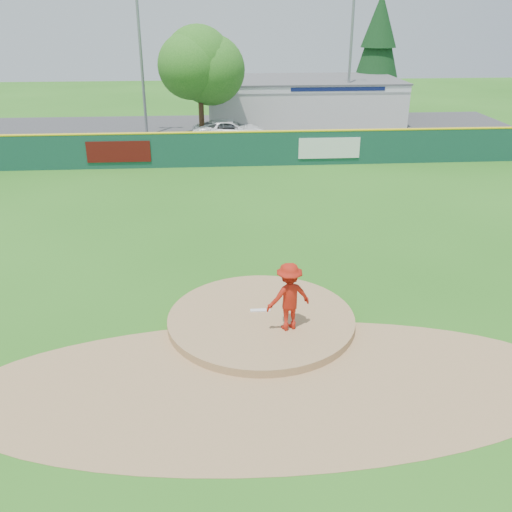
{
  "coord_description": "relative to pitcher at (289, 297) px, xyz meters",
  "views": [
    {
      "loc": [
        -1.25,
        -14.58,
        8.63
      ],
      "look_at": [
        0.0,
        2.0,
        1.3
      ],
      "focal_mm": 40.0,
      "sensor_mm": 36.0,
      "label": 1
    }
  ],
  "objects": [
    {
      "name": "ground",
      "position": [
        -0.71,
        0.72,
        -1.24
      ],
      "size": [
        120.0,
        120.0,
        0.0
      ],
      "primitive_type": "plane",
      "color": "#286B19",
      "rests_on": "ground"
    },
    {
      "name": "light_pole_left",
      "position": [
        -6.71,
        27.72,
        4.81
      ],
      "size": [
        1.75,
        0.25,
        11.0
      ],
      "color": "gray",
      "rests_on": "ground"
    },
    {
      "name": "infield_dirt_arc",
      "position": [
        -0.71,
        -2.28,
        -1.24
      ],
      "size": [
        15.4,
        15.4,
        0.01
      ],
      "primitive_type": "cylinder",
      "color": "#9E774C",
      "rests_on": "ground"
    },
    {
      "name": "light_pole_right",
      "position": [
        8.29,
        29.72,
        4.3
      ],
      "size": [
        1.75,
        0.25,
        10.0
      ],
      "color": "gray",
      "rests_on": "ground"
    },
    {
      "name": "parking_lot",
      "position": [
        -0.71,
        27.72,
        -1.23
      ],
      "size": [
        44.0,
        16.0,
        0.02
      ],
      "primitive_type": "cube",
      "color": "#38383A",
      "rests_on": "ground"
    },
    {
      "name": "pitching_rubber",
      "position": [
        -0.71,
        1.02,
        -0.97
      ],
      "size": [
        0.6,
        0.15,
        0.04
      ],
      "primitive_type": "cube",
      "color": "white",
      "rests_on": "pitchers_mound"
    },
    {
      "name": "outfield_fence",
      "position": [
        -0.71,
        18.72,
        -0.16
      ],
      "size": [
        40.0,
        0.14,
        2.07
      ],
      "color": "#144235",
      "rests_on": "ground"
    },
    {
      "name": "pitchers_mound",
      "position": [
        -0.71,
        0.72,
        -1.24
      ],
      "size": [
        5.5,
        5.5,
        0.5
      ],
      "primitive_type": "cylinder",
      "color": "#9E774C",
      "rests_on": "ground"
    },
    {
      "name": "fence_banners",
      "position": [
        -1.28,
        18.64,
        -0.24
      ],
      "size": [
        15.73,
        0.04,
        1.2
      ],
      "color": "#520F0B",
      "rests_on": "ground"
    },
    {
      "name": "pool_building_grp",
      "position": [
        5.29,
        32.72,
        0.42
      ],
      "size": [
        15.2,
        8.2,
        3.31
      ],
      "color": "silver",
      "rests_on": "ground"
    },
    {
      "name": "deciduous_tree",
      "position": [
        -2.71,
        25.72,
        3.31
      ],
      "size": [
        5.6,
        5.6,
        7.36
      ],
      "color": "#382314",
      "rests_on": "ground"
    },
    {
      "name": "pitcher",
      "position": [
        0.0,
        0.0,
        0.0
      ],
      "size": [
        1.45,
        1.09,
        1.99
      ],
      "primitive_type": "imported",
      "rotation": [
        0.0,
        0.0,
        3.44
      ],
      "color": "#AA1C0E",
      "rests_on": "pitchers_mound"
    },
    {
      "name": "conifer_tree",
      "position": [
        12.29,
        36.72,
        4.3
      ],
      "size": [
        4.4,
        4.4,
        9.5
      ],
      "color": "#382314",
      "rests_on": "ground"
    },
    {
      "name": "van",
      "position": [
        -0.79,
        25.5,
        -0.52
      ],
      "size": [
        5.19,
        2.54,
        1.42
      ],
      "primitive_type": "imported",
      "rotation": [
        0.0,
        0.0,
        1.53
      ],
      "color": "white",
      "rests_on": "parking_lot"
    }
  ]
}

